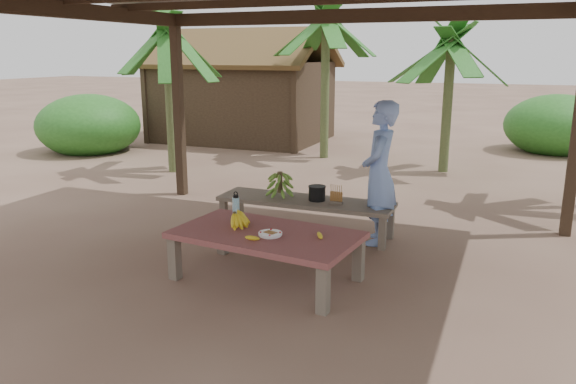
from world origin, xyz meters
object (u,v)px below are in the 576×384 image
at_px(work_table, 266,238).
at_px(water_flask, 236,206).
at_px(plate, 270,234).
at_px(ripe_banana_bunch, 235,218).
at_px(woman, 379,173).
at_px(bench, 305,204).
at_px(cooking_pot, 317,193).

distance_m(work_table, water_flask, 0.65).
relative_size(work_table, plate, 8.16).
height_order(work_table, ripe_banana_bunch, ripe_banana_bunch).
bearing_deg(ripe_banana_bunch, woman, 52.83).
bearing_deg(woman, work_table, -30.00).
relative_size(ripe_banana_bunch, woman, 0.16).
bearing_deg(work_table, water_flask, 151.43).
bearing_deg(plate, work_table, 134.59).
relative_size(plate, woman, 0.14).
bearing_deg(water_flask, woman, 43.21).
bearing_deg(work_table, woman, 70.16).
bearing_deg(water_flask, bench, 72.69).
distance_m(water_flask, woman, 1.77).
relative_size(work_table, cooking_pot, 9.19).
distance_m(work_table, bench, 1.53).
xyz_separation_m(bench, plate, (0.23, -1.61, 0.12)).
bearing_deg(cooking_pot, work_table, -89.99).
bearing_deg(cooking_pot, bench, -176.35).
bearing_deg(ripe_banana_bunch, plate, -17.32).
bearing_deg(bench, ripe_banana_bunch, -99.06).
height_order(bench, cooking_pot, cooking_pot).
xyz_separation_m(ripe_banana_bunch, woman, (1.14, 1.50, 0.27)).
relative_size(work_table, woman, 1.12).
bearing_deg(woman, water_flask, -50.68).
distance_m(water_flask, cooking_pot, 1.29).
distance_m(bench, water_flask, 1.24).
xyz_separation_m(work_table, water_flask, (-0.51, 0.36, 0.18)).
distance_m(ripe_banana_bunch, cooking_pot, 1.52).
relative_size(plate, water_flask, 0.81).
relative_size(bench, ripe_banana_bunch, 7.98).
xyz_separation_m(work_table, ripe_banana_bunch, (-0.37, 0.06, 0.15)).
height_order(work_table, water_flask, water_flask).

